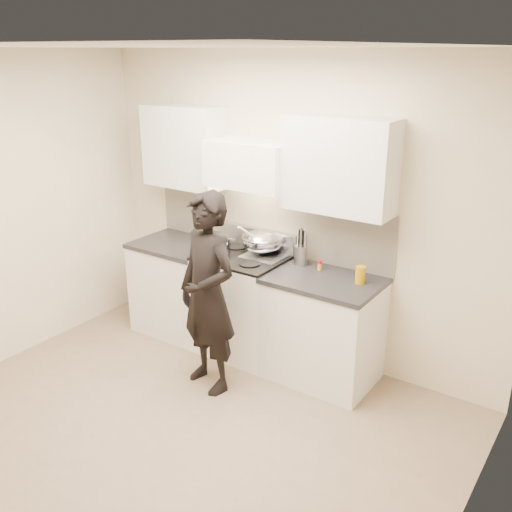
% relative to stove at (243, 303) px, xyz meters
% --- Properties ---
extents(ground_plane, '(4.00, 4.00, 0.00)m').
position_rel_stove_xyz_m(ground_plane, '(0.30, -1.42, -0.47)').
color(ground_plane, '#816D55').
extents(room_shell, '(4.04, 3.54, 2.70)m').
position_rel_stove_xyz_m(room_shell, '(0.24, -1.05, 1.12)').
color(room_shell, beige).
rests_on(room_shell, ground).
extents(stove, '(0.76, 0.65, 0.96)m').
position_rel_stove_xyz_m(stove, '(0.00, 0.00, 0.00)').
color(stove, white).
rests_on(stove, ground).
extents(counter_right, '(0.92, 0.67, 0.92)m').
position_rel_stove_xyz_m(counter_right, '(0.83, 0.00, -0.01)').
color(counter_right, silver).
rests_on(counter_right, ground).
extents(counter_left, '(0.82, 0.67, 0.92)m').
position_rel_stove_xyz_m(counter_left, '(-0.78, 0.00, -0.01)').
color(counter_left, silver).
rests_on(counter_left, ground).
extents(wok, '(0.38, 0.46, 0.30)m').
position_rel_stove_xyz_m(wok, '(0.11, 0.14, 0.59)').
color(wok, '#B0B3C9').
rests_on(wok, stove).
extents(stock_pot, '(0.37, 0.34, 0.18)m').
position_rel_stove_xyz_m(stock_pot, '(-0.20, -0.14, 0.57)').
color(stock_pot, '#B0B3C9').
rests_on(stock_pot, stove).
extents(utensil_crock, '(0.12, 0.12, 0.32)m').
position_rel_stove_xyz_m(utensil_crock, '(0.50, 0.17, 0.54)').
color(utensil_crock, '#9FA0AA').
rests_on(utensil_crock, counter_right).
extents(spice_jar, '(0.04, 0.04, 0.08)m').
position_rel_stove_xyz_m(spice_jar, '(0.70, 0.14, 0.49)').
color(spice_jar, orange).
rests_on(spice_jar, counter_right).
extents(oil_glass, '(0.08, 0.08, 0.14)m').
position_rel_stove_xyz_m(oil_glass, '(1.11, 0.07, 0.52)').
color(oil_glass, '#B17D07').
rests_on(oil_glass, counter_right).
extents(person, '(0.69, 0.54, 1.68)m').
position_rel_stove_xyz_m(person, '(0.12, -0.65, 0.36)').
color(person, black).
rests_on(person, ground).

